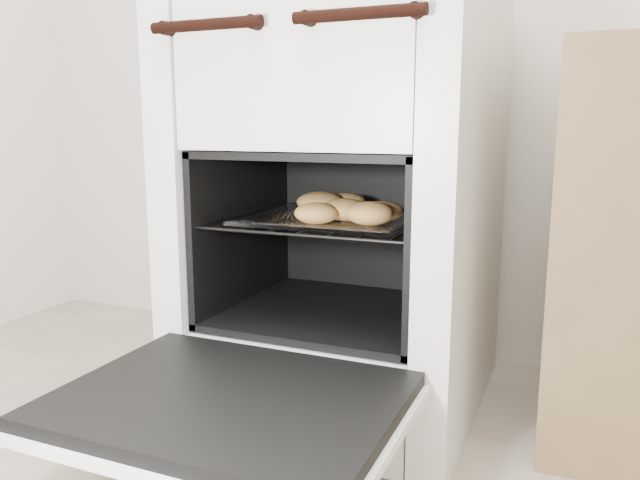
% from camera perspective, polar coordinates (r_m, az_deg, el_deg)
% --- Properties ---
extents(stove, '(0.67, 0.75, 1.03)m').
position_cam_1_polar(stove, '(1.55, 2.37, 3.05)').
color(stove, silver).
rests_on(stove, ground).
extents(oven_door, '(0.60, 0.47, 0.04)m').
position_cam_1_polar(oven_door, '(1.13, -8.27, -14.68)').
color(oven_door, black).
rests_on(oven_door, stove).
extents(oven_rack, '(0.49, 0.47, 0.01)m').
position_cam_1_polar(oven_rack, '(1.48, 1.35, 1.85)').
color(oven_rack, black).
rests_on(oven_rack, stove).
extents(foil_sheet, '(0.38, 0.34, 0.01)m').
position_cam_1_polar(foil_sheet, '(1.46, 1.03, 1.99)').
color(foil_sheet, white).
rests_on(foil_sheet, oven_rack).
extents(baked_rolls, '(0.33, 0.35, 0.05)m').
position_cam_1_polar(baked_rolls, '(1.43, 2.30, 2.95)').
color(baked_rolls, '#BA844A').
rests_on(baked_rolls, foil_sheet).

